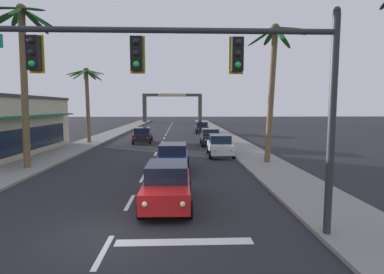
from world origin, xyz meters
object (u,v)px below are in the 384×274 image
sedan_parked_mid_kerb (210,137)px  sedan_parked_far_kerb (202,127)px  sedan_third_in_queue (173,157)px  town_gateway_arch (172,104)px  palm_left_second (23,56)px  sedan_oncoming_far (143,135)px  traffic_signal_mast (198,72)px  sedan_parked_nearest_kerb (220,145)px  palm_left_third (87,90)px  palm_right_second (273,70)px  sedan_lead_at_stop_bar (167,184)px

sedan_parked_mid_kerb → sedan_parked_far_kerb: same height
sedan_third_in_queue → town_gateway_arch: town_gateway_arch is taller
palm_left_second → sedan_parked_far_kerb: bearing=63.7°
sedan_third_in_queue → town_gateway_arch: size_ratio=0.30×
sedan_oncoming_far → palm_left_second: palm_left_second is taller
traffic_signal_mast → sedan_parked_far_kerb: size_ratio=2.56×
sedan_parked_mid_kerb → sedan_parked_far_kerb: bearing=89.4°
sedan_third_in_queue → sedan_parked_nearest_kerb: (3.61, 5.71, 0.00)m
sedan_parked_far_kerb → palm_left_third: bearing=-136.6°
sedan_parked_far_kerb → town_gateway_arch: 31.54m
palm_right_second → town_gateway_arch: bearing=98.6°
town_gateway_arch → sedan_parked_far_kerb: bearing=-80.4°
sedan_third_in_queue → sedan_parked_mid_kerb: (3.47, 12.38, 0.00)m
sedan_parked_far_kerb → traffic_signal_mast: bearing=-94.2°
sedan_third_in_queue → sedan_parked_mid_kerb: 12.85m
palm_left_second → palm_left_third: (-0.34, 13.34, -1.33)m
sedan_lead_at_stop_bar → sedan_parked_far_kerb: (3.68, 32.77, 0.00)m
sedan_oncoming_far → town_gateway_arch: size_ratio=0.31×
sedan_parked_far_kerb → sedan_lead_at_stop_bar: bearing=-96.4°
sedan_lead_at_stop_bar → sedan_parked_mid_kerb: size_ratio=1.00×
sedan_lead_at_stop_bar → sedan_parked_mid_kerb: bearing=79.3°
sedan_third_in_queue → palm_left_third: bearing=123.5°
sedan_lead_at_stop_bar → sedan_third_in_queue: (0.06, 6.32, 0.00)m
sedan_parked_mid_kerb → palm_left_second: bearing=-137.3°
sedan_third_in_queue → sedan_parked_far_kerb: (3.61, 26.45, 0.00)m
traffic_signal_mast → sedan_oncoming_far: traffic_signal_mast is taller
sedan_lead_at_stop_bar → palm_left_second: bearing=141.5°
sedan_parked_nearest_kerb → palm_left_third: 16.22m
sedan_parked_mid_kerb → palm_right_second: 12.09m
sedan_parked_mid_kerb → palm_right_second: size_ratio=0.48×
sedan_parked_nearest_kerb → palm_left_second: (-12.65, -4.89, 6.13)m
sedan_oncoming_far → sedan_parked_mid_kerb: same height
sedan_third_in_queue → sedan_parked_far_kerb: size_ratio=1.00×
sedan_parked_mid_kerb → town_gateway_arch: bearing=96.5°
sedan_oncoming_far → palm_left_second: bearing=-111.5°
sedan_lead_at_stop_bar → sedan_third_in_queue: size_ratio=1.00×
sedan_parked_nearest_kerb → palm_left_second: palm_left_second is taller
traffic_signal_mast → sedan_parked_nearest_kerb: 15.98m
sedan_oncoming_far → town_gateway_arch: town_gateway_arch is taller
palm_right_second → town_gateway_arch: 55.88m
sedan_parked_far_kerb → palm_right_second: bearing=-82.8°
sedan_parked_far_kerb → palm_left_second: (-12.65, -25.62, 6.13)m
palm_left_second → sedan_third_in_queue: bearing=-5.2°
sedan_parked_mid_kerb → palm_left_third: bearing=172.1°
sedan_parked_nearest_kerb → palm_right_second: palm_right_second is taller
sedan_parked_far_kerb → sedan_parked_mid_kerb: bearing=-90.6°
sedan_lead_at_stop_bar → sedan_oncoming_far: same height
sedan_lead_at_stop_bar → sedan_parked_far_kerb: 32.98m
sedan_parked_far_kerb → town_gateway_arch: (-5.24, 30.88, 3.75)m
traffic_signal_mast → sedan_third_in_queue: (-0.96, 9.52, -4.04)m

